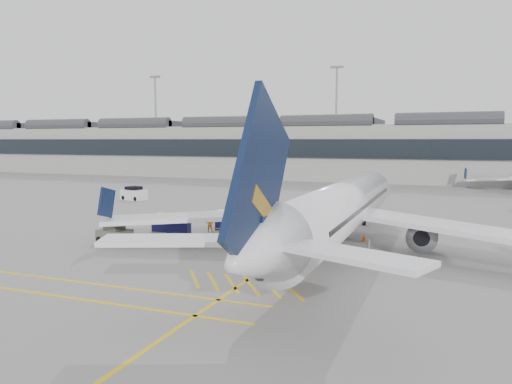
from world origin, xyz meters
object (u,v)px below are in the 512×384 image
(ramp_agent_a, at_px, (268,220))
(pushback_tug, at_px, (115,235))
(airliner_main, at_px, (338,210))
(baggage_cart_a, at_px, (179,226))
(ramp_agent_b, at_px, (210,223))
(belt_loader, at_px, (311,228))

(ramp_agent_a, distance_m, pushback_tug, 13.82)
(airliner_main, distance_m, baggage_cart_a, 13.43)
(baggage_cart_a, relative_size, ramp_agent_b, 1.43)
(airliner_main, height_order, ramp_agent_a, airliner_main)
(ramp_agent_b, relative_size, pushback_tug, 0.57)
(belt_loader, distance_m, ramp_agent_a, 4.57)
(ramp_agent_b, bearing_deg, ramp_agent_a, -159.11)
(belt_loader, distance_m, baggage_cart_a, 11.19)
(airliner_main, distance_m, belt_loader, 7.09)
(ramp_agent_a, bearing_deg, baggage_cart_a, -171.34)
(ramp_agent_b, bearing_deg, belt_loader, 176.81)
(baggage_cart_a, relative_size, ramp_agent_a, 1.23)
(ramp_agent_b, distance_m, pushback_tug, 8.56)
(belt_loader, distance_m, pushback_tug, 16.28)
(baggage_cart_a, bearing_deg, airliner_main, -16.22)
(ramp_agent_a, height_order, ramp_agent_b, ramp_agent_a)
(airliner_main, bearing_deg, ramp_agent_a, 138.48)
(belt_loader, relative_size, pushback_tug, 1.92)
(pushback_tug, bearing_deg, ramp_agent_a, 52.22)
(airliner_main, bearing_deg, pushback_tug, -169.46)
(baggage_cart_a, xyz_separation_m, ramp_agent_a, (5.36, 6.88, -0.15))
(airliner_main, relative_size, ramp_agent_b, 25.68)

